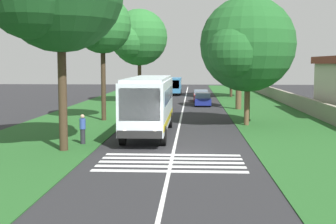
% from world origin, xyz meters
% --- Properties ---
extents(ground, '(160.00, 160.00, 0.00)m').
position_xyz_m(ground, '(0.00, 0.00, 0.00)').
color(ground, '#262628').
extents(grass_verge_left, '(120.00, 8.00, 0.04)m').
position_xyz_m(grass_verge_left, '(15.00, 8.20, 0.02)').
color(grass_verge_left, '#235623').
rests_on(grass_verge_left, ground).
extents(grass_verge_right, '(120.00, 8.00, 0.04)m').
position_xyz_m(grass_verge_right, '(15.00, -8.20, 0.02)').
color(grass_verge_right, '#235623').
rests_on(grass_verge_right, ground).
extents(centre_line, '(110.00, 0.16, 0.01)m').
position_xyz_m(centre_line, '(15.00, 0.00, 0.00)').
color(centre_line, silver).
rests_on(centre_line, ground).
extents(coach_bus, '(11.16, 2.62, 3.73)m').
position_xyz_m(coach_bus, '(6.47, 1.80, 2.15)').
color(coach_bus, silver).
rests_on(coach_bus, ground).
extents(zebra_crossing, '(4.05, 6.80, 0.01)m').
position_xyz_m(zebra_crossing, '(-1.92, 0.00, 0.00)').
color(zebra_crossing, silver).
rests_on(zebra_crossing, ground).
extents(trailing_car_0, '(4.30, 1.78, 1.43)m').
position_xyz_m(trailing_car_0, '(22.47, 2.00, 0.67)').
color(trailing_car_0, navy).
rests_on(trailing_car_0, ground).
extents(trailing_car_1, '(4.30, 1.78, 1.43)m').
position_xyz_m(trailing_car_1, '(27.84, -2.09, 0.67)').
color(trailing_car_1, navy).
rests_on(trailing_car_1, ground).
extents(trailing_car_2, '(4.30, 1.78, 1.43)m').
position_xyz_m(trailing_car_2, '(33.40, -1.98, 0.67)').
color(trailing_car_2, '#B21E1E').
rests_on(trailing_car_2, ground).
extents(trailing_minibus_0, '(6.00, 2.14, 2.53)m').
position_xyz_m(trailing_minibus_0, '(45.38, 1.81, 1.55)').
color(trailing_minibus_0, teal).
rests_on(trailing_minibus_0, ground).
extents(roadside_tree_left_1, '(7.82, 6.60, 10.93)m').
position_xyz_m(roadside_tree_left_1, '(31.50, 5.47, 7.50)').
color(roadside_tree_left_1, '#4C3826').
rests_on(roadside_tree_left_1, grass_verge_left).
extents(roadside_tree_left_2, '(5.29, 4.58, 9.93)m').
position_xyz_m(roadside_tree_left_2, '(13.72, 6.32, 7.55)').
color(roadside_tree_left_2, '#3D2D1E').
rests_on(roadside_tree_left_2, grass_verge_left).
extents(roadside_tree_right_0, '(7.95, 6.99, 9.47)m').
position_xyz_m(roadside_tree_right_0, '(11.51, -4.87, 5.86)').
color(roadside_tree_right_0, brown).
rests_on(roadside_tree_right_0, grass_verge_right).
extents(roadside_tree_right_1, '(5.51, 4.42, 9.34)m').
position_xyz_m(roadside_tree_right_1, '(23.77, -5.48, 6.98)').
color(roadside_tree_right_1, brown).
rests_on(roadside_tree_right_1, grass_verge_right).
extents(roadside_tree_right_2, '(8.76, 7.46, 9.93)m').
position_xyz_m(roadside_tree_right_2, '(41.03, -6.02, 6.07)').
color(roadside_tree_right_2, '#3D2D1E').
rests_on(roadside_tree_right_2, grass_verge_right).
extents(utility_pole, '(0.24, 1.40, 8.76)m').
position_xyz_m(utility_pole, '(13.85, -5.42, 4.56)').
color(utility_pole, '#473828').
rests_on(utility_pole, grass_verge_right).
extents(roadside_wall, '(70.00, 0.40, 1.40)m').
position_xyz_m(roadside_wall, '(20.00, -11.60, 0.74)').
color(roadside_wall, gray).
rests_on(roadside_wall, grass_verge_right).
extents(pedestrian, '(0.34, 0.34, 1.69)m').
position_xyz_m(pedestrian, '(2.66, 5.26, 0.91)').
color(pedestrian, '#26262D').
rests_on(pedestrian, grass_verge_left).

